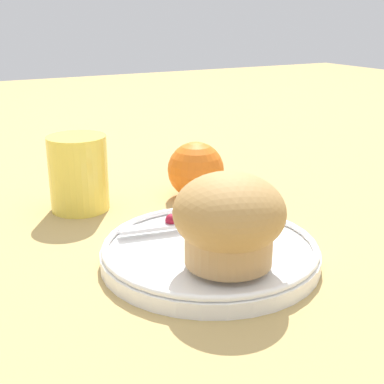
{
  "coord_description": "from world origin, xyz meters",
  "views": [
    {
      "loc": [
        -0.23,
        -0.42,
        0.23
      ],
      "look_at": [
        0.01,
        0.02,
        0.06
      ],
      "focal_mm": 50.0,
      "sensor_mm": 36.0,
      "label": 1
    }
  ],
  "objects": [
    {
      "name": "butter_knife",
      "position": [
        0.02,
        0.02,
        0.02
      ],
      "size": [
        0.17,
        0.04,
        0.0
      ],
      "rotation": [
        0.0,
        0.0,
        -0.17
      ],
      "color": "silver",
      "rests_on": "plate"
    },
    {
      "name": "plate",
      "position": [
        0.0,
        -0.02,
        0.01
      ],
      "size": [
        0.21,
        0.21,
        0.02
      ],
      "color": "white",
      "rests_on": "ground_plane"
    },
    {
      "name": "juice_glass",
      "position": [
        -0.06,
        0.18,
        0.04
      ],
      "size": [
        0.07,
        0.07,
        0.09
      ],
      "color": "#EAD14C",
      "rests_on": "ground_plane"
    },
    {
      "name": "muffin",
      "position": [
        -0.01,
        -0.07,
        0.06
      ],
      "size": [
        0.1,
        0.1,
        0.08
      ],
      "color": "tan",
      "rests_on": "plate"
    },
    {
      "name": "cream_ramekin",
      "position": [
        0.06,
        0.01,
        0.03
      ],
      "size": [
        0.05,
        0.05,
        0.02
      ],
      "color": "silver",
      "rests_on": "plate"
    },
    {
      "name": "ground_plane",
      "position": [
        0.0,
        0.0,
        0.0
      ],
      "size": [
        3.0,
        3.0,
        0.0
      ],
      "primitive_type": "plane",
      "color": "tan"
    },
    {
      "name": "orange_fruit",
      "position": [
        0.08,
        0.15,
        0.04
      ],
      "size": [
        0.07,
        0.07,
        0.07
      ],
      "color": "orange",
      "rests_on": "ground_plane"
    },
    {
      "name": "berry_pair",
      "position": [
        -0.01,
        0.03,
        0.03
      ],
      "size": [
        0.02,
        0.01,
        0.01
      ],
      "color": "maroon",
      "rests_on": "plate"
    }
  ]
}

